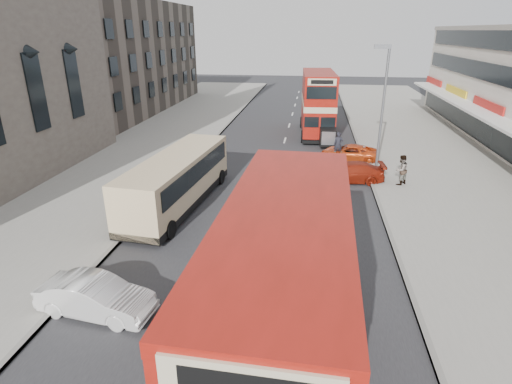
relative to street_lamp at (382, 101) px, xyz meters
The scene contains 16 objects.
ground 19.73m from the street_lamp, 109.92° to the right, with size 160.00×160.00×0.00m, color #28282B.
road_surface 8.33m from the street_lamp, 162.95° to the left, with size 12.00×90.00×0.01m, color #28282B.
pavement_right 7.50m from the street_lamp, 20.06° to the left, with size 12.00×90.00×0.15m, color gray.
pavement_left 19.22m from the street_lamp, behind, with size 12.00×90.00×0.15m, color gray.
kerb_left 13.62m from the street_lamp, behind, with size 0.20×90.00×0.16m, color gray.
kerb_right 5.13m from the street_lamp, 101.90° to the left, with size 0.20×90.00×0.16m, color gray.
brick_terrace 34.86m from the street_lamp, 144.96° to the left, with size 14.00×28.00×12.00m, color #66594C.
street_lamp is the anchor object (origin of this frame).
bus_main 19.47m from the street_lamp, 103.97° to the right, with size 2.95×9.75×5.33m.
bus_second 11.44m from the street_lamp, 109.94° to the left, with size 3.11×9.75×5.34m.
coach 13.51m from the street_lamp, 149.08° to the right, with size 3.40×9.90×2.57m.
car_left_front 19.91m from the street_lamp, 124.78° to the right, with size 1.38×3.96×1.30m, color silver.
car_right_a 4.85m from the street_lamp, 135.97° to the right, with size 1.74×4.29×1.24m, color maroon.
car_right_b 5.33m from the street_lamp, 116.26° to the left, with size 1.89×4.11×1.14m, color #D74715.
pedestrian_near 4.47m from the street_lamp, 61.52° to the right, with size 0.69×0.47×1.88m, color gray.
cyclist 5.28m from the street_lamp, 132.78° to the left, with size 0.66×1.65×2.16m.
Camera 1 is at (2.25, -8.42, 8.92)m, focal length 28.51 mm.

